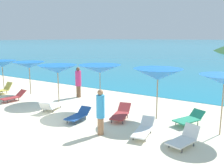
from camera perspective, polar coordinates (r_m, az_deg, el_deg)
name	(u,v)px	position (r m, az deg, el deg)	size (l,w,h in m)	color
ground_plane	(133,89)	(19.01, 5.05, -1.06)	(50.00, 100.00, 0.30)	beige
umbrella_0	(2,64)	(19.14, -24.33, 4.29)	(2.09, 2.09, 2.13)	#9E7F59
umbrella_1	(29,65)	(17.00, -18.83, 4.24)	(2.07, 2.07, 2.18)	#9E7F59
umbrella_2	(58,69)	(14.56, -12.61, 3.43)	(2.50, 2.50, 2.18)	#9E7F59
umbrella_3	(100,69)	(12.37, -2.85, 3.52)	(2.20, 2.20, 2.39)	#9E7F59
umbrella_4	(158,74)	(11.26, 10.68, 2.23)	(2.37, 2.37, 2.37)	#9E7F59
umbrella_5	(224,80)	(10.10, 24.80, 0.90)	(1.95, 1.95, 2.37)	#9E7F59
lounge_chair_0	(189,118)	(11.24, 17.65, -7.69)	(1.16, 1.58, 0.58)	#268C66
lounge_chair_2	(51,106)	(13.10, -14.16, -5.06)	(1.01, 1.54, 0.60)	white
lounge_chair_3	(144,129)	(9.75, 7.41, -10.41)	(0.83, 1.74, 0.54)	white
lounge_chair_4	(121,113)	(11.46, 2.13, -6.83)	(1.02, 1.81, 0.59)	#A53333
lounge_chair_5	(14,96)	(15.76, -21.98, -2.72)	(0.68, 1.52, 0.58)	#A53333
lounge_chair_6	(78,115)	(11.33, -7.89, -7.23)	(0.69, 1.47, 0.52)	#1E478C
lounge_chair_7	(1,90)	(18.00, -24.45, -1.21)	(0.59, 1.56, 0.73)	#D8BF4C
lounge_chair_8	(184,138)	(9.12, 16.52, -12.12)	(0.92, 1.40, 0.67)	white
beachgoer_1	(100,111)	(9.47, -2.71, -6.30)	(0.32, 0.32, 1.81)	#A3704C
beachgoer_2	(78,81)	(15.55, -7.88, 0.59)	(0.37, 0.37, 1.92)	brown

